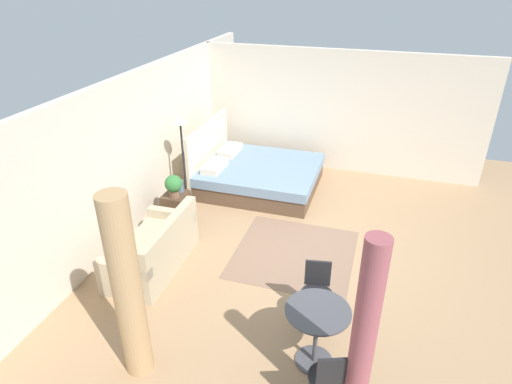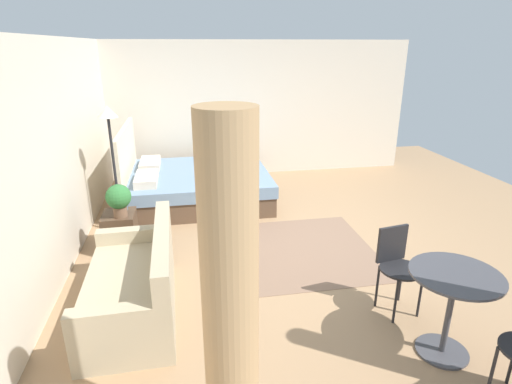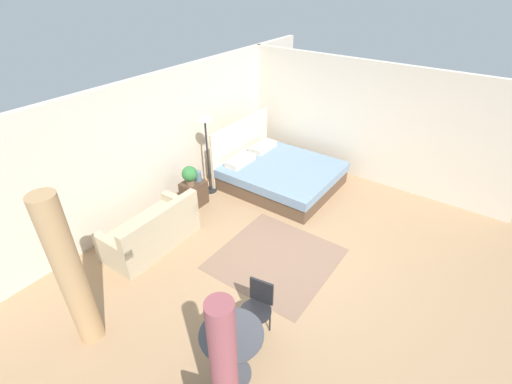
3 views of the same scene
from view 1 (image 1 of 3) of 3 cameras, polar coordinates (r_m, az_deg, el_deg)
name	(u,v)px [view 1 (image 1 of 3)]	position (r m, az deg, el deg)	size (l,w,h in m)	color
ground_plane	(306,246)	(7.06, 6.56, -7.00)	(9.24, 8.80, 0.02)	#9E7A56
wall_back	(136,151)	(7.43, -15.46, 5.14)	(9.24, 0.12, 2.52)	beige
wall_right	(339,112)	(9.31, 10.85, 10.21)	(0.12, 5.80, 2.52)	beige
area_rug	(294,253)	(6.84, 5.02, -8.01)	(1.81, 1.80, 0.01)	#7F604C
bed	(257,174)	(8.65, 0.08, 2.33)	(1.96, 2.24, 1.24)	brown
couch	(154,251)	(6.57, -13.15, -7.54)	(1.60, 0.82, 0.82)	tan
nightstand	(176,207)	(7.68, -10.37, -1.90)	(0.43, 0.38, 0.50)	#473323
potted_plant	(174,185)	(7.36, -10.72, 0.93)	(0.29, 0.29, 0.40)	brown
vase	(180,186)	(7.60, -9.95, 0.76)	(0.14, 0.14, 0.20)	slate
floor_lamp	(182,138)	(7.71, -9.71, 6.99)	(0.27, 0.27, 1.72)	black
balcony_table	(317,326)	(4.95, 7.94, -16.99)	(0.71, 0.71, 0.76)	#3F3F44
cafe_chair_near_window	(317,287)	(5.46, 7.99, -12.17)	(0.45, 0.45, 0.82)	black
cafe_chair_near_couch	(330,379)	(4.49, 9.64, -22.94)	(0.49, 0.49, 0.90)	black
curtain_left	(363,343)	(4.08, 13.78, -18.66)	(0.22, 0.22, 2.18)	#994C51
curtain_right	(127,290)	(4.65, -16.47, -12.22)	(0.30, 0.30, 2.18)	tan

